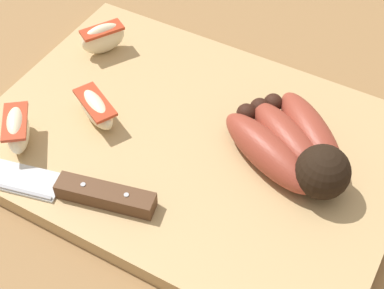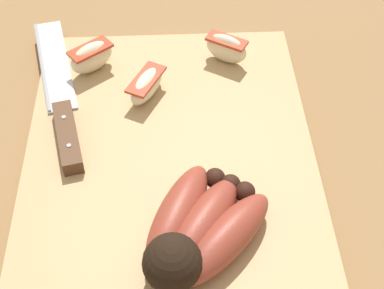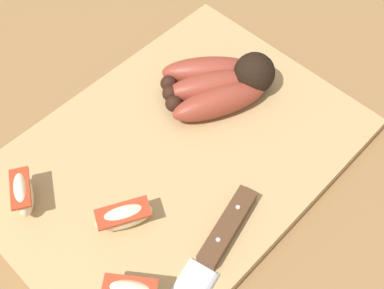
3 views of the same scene
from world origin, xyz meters
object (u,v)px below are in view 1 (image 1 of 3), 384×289
at_px(apple_wedge_near, 103,38).
at_px(apple_wedge_middle, 17,129).
at_px(chefs_knife, 61,186).
at_px(banana_bunch, 295,148).
at_px(apple_wedge_far, 96,108).

xyz_separation_m(apple_wedge_near, apple_wedge_middle, (0.01, -0.17, 0.00)).
bearing_deg(chefs_knife, banana_bunch, 38.46).
height_order(banana_bunch, apple_wedge_near, banana_bunch).
relative_size(chefs_knife, apple_wedge_middle, 4.54).
height_order(banana_bunch, chefs_knife, banana_bunch).
distance_m(banana_bunch, apple_wedge_near, 0.28).
bearing_deg(apple_wedge_middle, apple_wedge_near, 93.27).
height_order(banana_bunch, apple_wedge_far, banana_bunch).
bearing_deg(banana_bunch, apple_wedge_far, -167.00).
xyz_separation_m(banana_bunch, apple_wedge_far, (-0.21, -0.05, -0.00)).
xyz_separation_m(banana_bunch, chefs_knife, (-0.19, -0.15, -0.01)).
relative_size(banana_bunch, apple_wedge_far, 2.26).
bearing_deg(apple_wedge_near, chefs_knife, -66.54).
xyz_separation_m(banana_bunch, apple_wedge_near, (-0.28, 0.05, -0.00)).
distance_m(chefs_knife, apple_wedge_near, 0.22).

